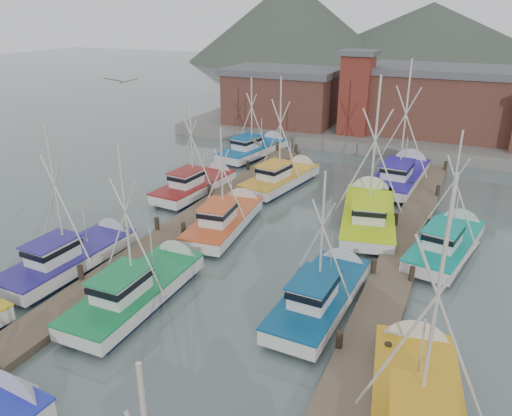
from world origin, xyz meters
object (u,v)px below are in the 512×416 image
at_px(lookout_tower, 356,92).
at_px(boat_4, 143,287).
at_px(boat_12, 284,178).
at_px(boat_8, 227,219).

relative_size(lookout_tower, boat_4, 0.93).
bearing_deg(boat_12, lookout_tower, 92.61).
xyz_separation_m(lookout_tower, boat_4, (-2.23, -34.74, -4.87)).
xyz_separation_m(lookout_tower, boat_8, (-2.34, -25.20, -4.87)).
xyz_separation_m(lookout_tower, boat_12, (-1.99, -15.58, -4.87)).
height_order(lookout_tower, boat_8, lookout_tower).
relative_size(lookout_tower, boat_8, 0.94).
relative_size(boat_8, boat_12, 0.93).
distance_m(lookout_tower, boat_8, 25.77).
bearing_deg(boat_4, boat_8, 90.44).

